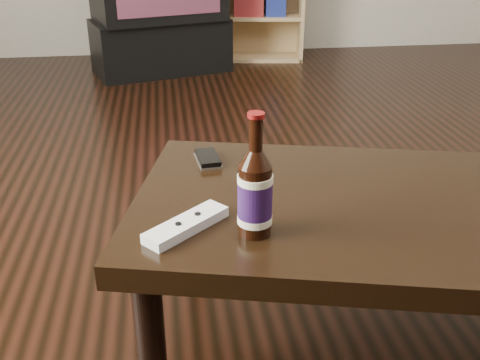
{
  "coord_description": "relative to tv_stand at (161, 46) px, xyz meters",
  "views": [
    {
      "loc": [
        -0.48,
        -1.4,
        1.0
      ],
      "look_at": [
        -0.35,
        -0.43,
        0.53
      ],
      "focal_mm": 42.0,
      "sensor_mm": 36.0,
      "label": 1
    }
  ],
  "objects": [
    {
      "name": "floor",
      "position": [
        0.5,
        -2.45,
        -0.18
      ],
      "size": [
        5.0,
        6.0,
        0.01
      ],
      "primitive_type": "cube",
      "color": "black",
      "rests_on": "ground"
    },
    {
      "name": "tv_stand",
      "position": [
        0.0,
        0.0,
        0.0
      ],
      "size": [
        0.97,
        0.67,
        0.35
      ],
      "primitive_type": "cube",
      "rotation": [
        0.0,
        0.0,
        0.29
      ],
      "color": "black",
      "rests_on": "floor"
    },
    {
      "name": "coffee_table",
      "position": [
        0.47,
        -2.78,
        0.18
      ],
      "size": [
        1.21,
        0.87,
        0.41
      ],
      "rotation": [
        0.0,
        0.0,
        -0.24
      ],
      "color": "black",
      "rests_on": "floor"
    },
    {
      "name": "beer_bottle",
      "position": [
        0.18,
        -2.88,
        0.32
      ],
      "size": [
        0.09,
        0.09,
        0.26
      ],
      "rotation": [
        0.0,
        0.0,
        0.27
      ],
      "color": "black",
      "rests_on": "coffee_table"
    },
    {
      "name": "phone",
      "position": [
        0.12,
        -2.51,
        0.24
      ],
      "size": [
        0.07,
        0.11,
        0.02
      ],
      "rotation": [
        0.0,
        0.0,
        0.1
      ],
      "color": "#B2B2B4",
      "rests_on": "coffee_table"
    },
    {
      "name": "remote",
      "position": [
        0.04,
        -2.85,
        0.24
      ],
      "size": [
        0.19,
        0.17,
        0.02
      ],
      "rotation": [
        0.0,
        0.0,
        -0.85
      ],
      "color": "silver",
      "rests_on": "coffee_table"
    }
  ]
}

